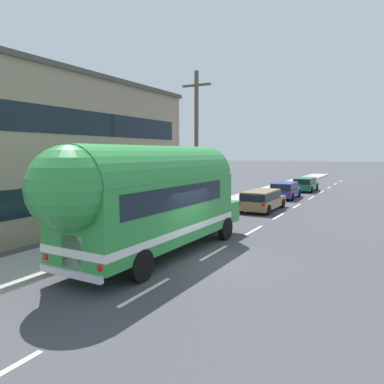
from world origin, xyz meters
The scene contains 9 objects.
ground_plane centered at (0.00, 0.00, 0.00)m, with size 300.00×300.00×0.00m, color #424247.
lane_markings centered at (-2.40, 12.45, 0.00)m, with size 3.53×80.00×0.01m.
sidewalk_slab centered at (-4.78, 10.00, 0.07)m, with size 2.76×90.00×0.15m, color #9E9B93.
roadside_building centered at (-14.30, 2.23, 3.92)m, with size 14.25×17.62×7.84m.
utility_pole centered at (-4.17, 7.49, 4.42)m, with size 1.80×0.24×8.50m.
painted_bus centered at (-1.72, -0.72, 2.30)m, with size 2.73×10.68×4.12m.
car_lead centered at (-1.57, 11.93, 0.80)m, with size 1.97×4.79×1.37m.
car_second centered at (-1.86, 19.11, 0.79)m, with size 2.01×4.36×1.37m.
car_third centered at (-1.54, 25.70, 0.79)m, with size 1.88×4.40×1.37m.
Camera 1 is at (5.85, -11.49, 3.88)m, focal length 34.24 mm.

